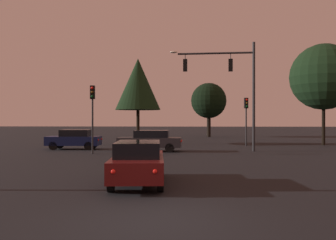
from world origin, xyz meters
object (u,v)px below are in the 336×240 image
object	(u,v)px
traffic_light_corner_left	(246,112)
car_nearside_lane	(138,162)
traffic_signal_mast_arm	(231,79)
tree_left_far	(209,101)
traffic_light_corner_right	(92,106)
car_crossing_left	(150,140)
car_crossing_right	(74,139)
tree_center_horizon	(324,77)
tree_behind_sign	(138,84)

from	to	relation	value
traffic_light_corner_left	car_nearside_lane	size ratio (longest dim) A/B	0.90
traffic_signal_mast_arm	tree_left_far	world-z (taller)	traffic_signal_mast_arm
traffic_light_corner_right	car_crossing_left	bearing A→B (deg)	30.25
traffic_light_corner_left	car_crossing_right	bearing A→B (deg)	-164.87
traffic_light_corner_right	traffic_signal_mast_arm	bearing A→B (deg)	15.45
car_crossing_left	tree_center_horizon	bearing A→B (deg)	24.93
car_nearside_lane	car_crossing_right	xyz separation A→B (m)	(-6.90, 14.55, -0.00)
traffic_signal_mast_arm	car_nearside_lane	distance (m)	15.14
traffic_signal_mast_arm	traffic_light_corner_right	bearing A→B (deg)	-164.55
car_nearside_lane	car_crossing_left	world-z (taller)	same
traffic_light_corner_right	car_crossing_right	distance (m)	4.96
car_nearside_lane	car_crossing_left	xyz separation A→B (m)	(-0.86, 13.07, 0.00)
car_crossing_right	tree_behind_sign	bearing A→B (deg)	56.88
tree_left_far	car_nearside_lane	bearing A→B (deg)	-97.73
tree_center_horizon	tree_left_far	bearing A→B (deg)	121.72
traffic_light_corner_left	car_crossing_left	size ratio (longest dim) A/B	0.90
tree_center_horizon	traffic_light_corner_left	bearing A→B (deg)	-166.46
car_crossing_left	traffic_light_corner_right	bearing A→B (deg)	-149.75
car_crossing_left	tree_center_horizon	world-z (taller)	tree_center_horizon
tree_behind_sign	car_crossing_right	bearing A→B (deg)	-123.12
traffic_light_corner_right	car_crossing_right	size ratio (longest dim) A/B	1.10
car_nearside_lane	tree_left_far	bearing A→B (deg)	82.27
traffic_light_corner_right	traffic_light_corner_left	bearing A→B (deg)	32.75
traffic_light_corner_left	tree_behind_sign	xyz separation A→B (m)	(-9.66, 2.57, 2.66)
car_nearside_lane	traffic_light_corner_left	bearing A→B (deg)	69.39
traffic_light_corner_left	traffic_light_corner_right	bearing A→B (deg)	-147.25
traffic_light_corner_left	tree_behind_sign	distance (m)	10.35
car_crossing_right	tree_center_horizon	world-z (taller)	tree_center_horizon
car_nearside_lane	car_crossing_left	size ratio (longest dim) A/B	1.00
traffic_light_corner_left	tree_center_horizon	distance (m)	7.99
car_nearside_lane	tree_behind_sign	size ratio (longest dim) A/B	0.58
traffic_light_corner_left	car_crossing_left	distance (m)	9.56
traffic_light_corner_left	tree_behind_sign	bearing A→B (deg)	165.12
car_crossing_right	tree_left_far	bearing A→B (deg)	60.31
car_nearside_lane	car_crossing_left	distance (m)	13.10
traffic_signal_mast_arm	tree_center_horizon	xyz separation A→B (m)	(9.01, 6.42, 0.83)
car_nearside_lane	tree_center_horizon	distance (m)	24.98
traffic_light_corner_left	car_crossing_right	world-z (taller)	traffic_light_corner_left
traffic_signal_mast_arm	tree_left_far	size ratio (longest dim) A/B	1.11
traffic_signal_mast_arm	tree_left_far	xyz separation A→B (m)	(-0.25, 21.40, -0.50)
traffic_signal_mast_arm	tree_center_horizon	size ratio (longest dim) A/B	0.87
car_crossing_right	tree_behind_sign	size ratio (longest dim) A/B	0.52
car_nearside_lane	tree_left_far	world-z (taller)	tree_left_far
car_crossing_left	tree_behind_sign	xyz separation A→B (m)	(-1.93, 7.76, 4.82)
traffic_signal_mast_arm	car_crossing_right	distance (m)	12.75
car_crossing_left	traffic_light_corner_left	bearing A→B (deg)	33.89
car_crossing_left	car_crossing_right	bearing A→B (deg)	166.28
traffic_light_corner_left	tree_behind_sign	world-z (taller)	tree_behind_sign
traffic_light_corner_right	tree_center_horizon	world-z (taller)	tree_center_horizon
traffic_light_corner_right	car_crossing_left	size ratio (longest dim) A/B	0.99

